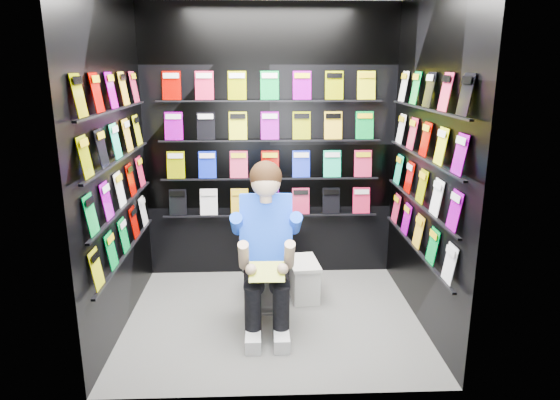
{
  "coord_description": "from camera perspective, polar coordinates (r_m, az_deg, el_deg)",
  "views": [
    {
      "loc": [
        -0.09,
        -3.75,
        2.02
      ],
      "look_at": [
        0.06,
        0.15,
        0.98
      ],
      "focal_mm": 32.0,
      "sensor_mm": 36.0,
      "label": 1
    }
  ],
  "objects": [
    {
      "name": "wall_left",
      "position": [
        3.97,
        -18.46,
        3.69
      ],
      "size": [
        0.04,
        2.0,
        2.6
      ],
      "primitive_type": "cube",
      "color": "black",
      "rests_on": "floor"
    },
    {
      "name": "comics_left",
      "position": [
        3.97,
        -18.05,
        3.77
      ],
      "size": [
        0.06,
        1.7,
        1.37
      ],
      "primitive_type": null,
      "color": "#D21F4A",
      "rests_on": "wall_left"
    },
    {
      "name": "reader",
      "position": [
        3.92,
        -1.61,
        -3.37
      ],
      "size": [
        0.56,
        0.81,
        1.48
      ],
      "primitive_type": null,
      "rotation": [
        0.0,
        0.0,
        -0.01
      ],
      "color": "blue",
      "rests_on": "toilet"
    },
    {
      "name": "wall_right",
      "position": [
        4.03,
        16.51,
        3.99
      ],
      "size": [
        0.04,
        2.0,
        2.6
      ],
      "primitive_type": "cube",
      "color": "black",
      "rests_on": "floor"
    },
    {
      "name": "wall_front",
      "position": [
        2.84,
        -0.34,
        0.2
      ],
      "size": [
        2.4,
        0.04,
        2.6
      ],
      "primitive_type": "cube",
      "color": "black",
      "rests_on": "floor"
    },
    {
      "name": "held_comic",
      "position": [
        3.67,
        -1.52,
        -8.21
      ],
      "size": [
        0.26,
        0.16,
        0.11
      ],
      "primitive_type": "cube",
      "rotation": [
        -0.96,
        0.0,
        -0.01
      ],
      "color": "green",
      "rests_on": "reader"
    },
    {
      "name": "longbox",
      "position": [
        4.58,
        2.68,
        -9.16
      ],
      "size": [
        0.27,
        0.44,
        0.31
      ],
      "primitive_type": "cube",
      "rotation": [
        0.0,
        0.0,
        0.1
      ],
      "color": "silver",
      "rests_on": "floor"
    },
    {
      "name": "floor",
      "position": [
        4.26,
        -0.79,
        -13.41
      ],
      "size": [
        2.4,
        2.4,
        0.0
      ],
      "primitive_type": "plane",
      "color": "slate",
      "rests_on": "ground"
    },
    {
      "name": "wall_back",
      "position": [
        4.8,
        -1.16,
        6.28
      ],
      "size": [
        2.4,
        0.04,
        2.6
      ],
      "primitive_type": "cube",
      "color": "black",
      "rests_on": "floor"
    },
    {
      "name": "longbox_lid",
      "position": [
        4.51,
        2.7,
        -7.17
      ],
      "size": [
        0.29,
        0.46,
        0.03
      ],
      "primitive_type": "cube",
      "rotation": [
        0.0,
        0.0,
        0.1
      ],
      "color": "silver",
      "rests_on": "longbox"
    },
    {
      "name": "comics_back",
      "position": [
        4.77,
        -1.15,
        6.29
      ],
      "size": [
        2.1,
        0.06,
        1.37
      ],
      "primitive_type": null,
      "color": "#D21F4A",
      "rests_on": "wall_back"
    },
    {
      "name": "toilet",
      "position": [
        4.43,
        -1.63,
        -7.03
      ],
      "size": [
        0.43,
        0.76,
        0.73
      ],
      "primitive_type": "imported",
      "rotation": [
        0.0,
        0.0,
        3.13
      ],
      "color": "white",
      "rests_on": "floor"
    },
    {
      "name": "comics_right",
      "position": [
        4.02,
        16.1,
        4.06
      ],
      "size": [
        0.06,
        1.7,
        1.37
      ],
      "primitive_type": null,
      "color": "#D21F4A",
      "rests_on": "wall_right"
    }
  ]
}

